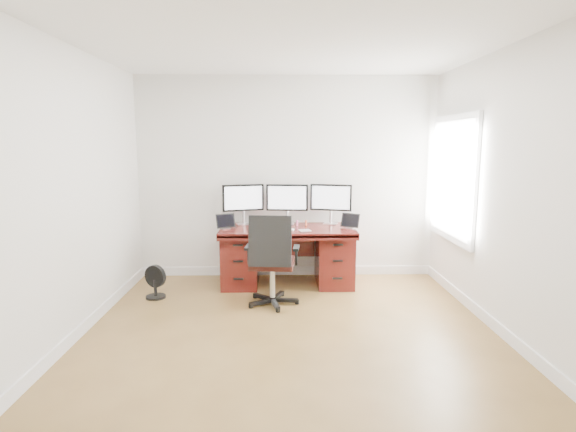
{
  "coord_description": "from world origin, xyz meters",
  "views": [
    {
      "loc": [
        -0.11,
        -3.82,
        1.8
      ],
      "look_at": [
        0.0,
        1.5,
        0.95
      ],
      "focal_mm": 28.0,
      "sensor_mm": 36.0,
      "label": 1
    }
  ],
  "objects_px": {
    "office_chair": "(272,276)",
    "monitor_center": "(287,199)",
    "desk": "(287,254)",
    "floor_fan": "(155,282)",
    "keyboard": "(284,230)"
  },
  "relations": [
    {
      "from": "office_chair",
      "to": "keyboard",
      "type": "bearing_deg",
      "value": 82.06
    },
    {
      "from": "desk",
      "to": "monitor_center",
      "type": "distance_m",
      "value": 0.72
    },
    {
      "from": "floor_fan",
      "to": "monitor_center",
      "type": "relative_size",
      "value": 0.72
    },
    {
      "from": "keyboard",
      "to": "desk",
      "type": "bearing_deg",
      "value": 88.94
    },
    {
      "from": "keyboard",
      "to": "monitor_center",
      "type": "bearing_deg",
      "value": 96.76
    },
    {
      "from": "floor_fan",
      "to": "office_chair",
      "type": "bearing_deg",
      "value": 12.74
    },
    {
      "from": "office_chair",
      "to": "monitor_center",
      "type": "bearing_deg",
      "value": 84.88
    },
    {
      "from": "desk",
      "to": "keyboard",
      "type": "distance_m",
      "value": 0.41
    },
    {
      "from": "office_chair",
      "to": "monitor_center",
      "type": "relative_size",
      "value": 1.91
    },
    {
      "from": "floor_fan",
      "to": "monitor_center",
      "type": "height_order",
      "value": "monitor_center"
    },
    {
      "from": "desk",
      "to": "floor_fan",
      "type": "bearing_deg",
      "value": -161.77
    },
    {
      "from": "keyboard",
      "to": "office_chair",
      "type": "bearing_deg",
      "value": -90.1
    },
    {
      "from": "monitor_center",
      "to": "keyboard",
      "type": "distance_m",
      "value": 0.54
    },
    {
      "from": "office_chair",
      "to": "floor_fan",
      "type": "height_order",
      "value": "office_chair"
    },
    {
      "from": "desk",
      "to": "floor_fan",
      "type": "height_order",
      "value": "desk"
    }
  ]
}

